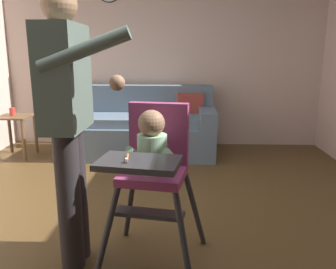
{
  "coord_description": "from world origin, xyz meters",
  "views": [
    {
      "loc": [
        0.29,
        -2.24,
        1.26
      ],
      "look_at": [
        0.2,
        -0.3,
        0.8
      ],
      "focal_mm": 36.26,
      "sensor_mm": 36.0,
      "label": 1
    }
  ],
  "objects": [
    {
      "name": "side_table",
      "position": [
        -1.8,
        1.81,
        0.38
      ],
      "size": [
        0.4,
        0.4,
        0.52
      ],
      "color": "brown",
      "rests_on": "ground"
    },
    {
      "name": "couch",
      "position": [
        -0.28,
        2.03,
        0.33
      ],
      "size": [
        1.96,
        0.86,
        0.86
      ],
      "rotation": [
        0.0,
        0.0,
        -1.57
      ],
      "color": "slate",
      "rests_on": "ground"
    },
    {
      "name": "ground",
      "position": [
        0.0,
        0.0,
        -0.05
      ],
      "size": [
        5.94,
        6.65,
        0.1
      ],
      "primitive_type": "cube",
      "color": "brown"
    },
    {
      "name": "wall_far",
      "position": [
        0.0,
        2.55,
        1.33
      ],
      "size": [
        5.14,
        0.06,
        2.65
      ],
      "primitive_type": "cube",
      "color": "beige",
      "rests_on": "ground"
    },
    {
      "name": "adult_standing",
      "position": [
        -0.36,
        -0.38,
        0.91
      ],
      "size": [
        0.51,
        0.49,
        1.61
      ],
      "rotation": [
        0.0,
        0.0,
        0.01
      ],
      "color": "#2D282A",
      "rests_on": "ground"
    },
    {
      "name": "high_chair",
      "position": [
        0.12,
        -0.37,
        0.68
      ],
      "size": [
        0.69,
        0.79,
        0.98
      ],
      "rotation": [
        0.0,
        0.0,
        -1.73
      ],
      "color": "#353539",
      "rests_on": "ground"
    },
    {
      "name": "sippy_cup",
      "position": [
        -1.82,
        1.81,
        0.57
      ],
      "size": [
        0.07,
        0.07,
        0.1
      ],
      "primitive_type": "cylinder",
      "color": "#D13D33",
      "rests_on": "side_table"
    }
  ]
}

